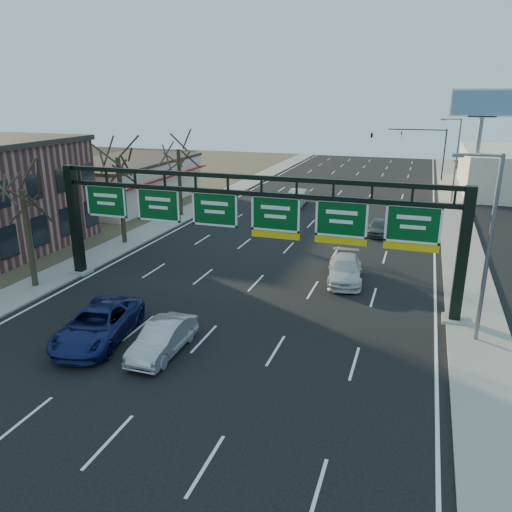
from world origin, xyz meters
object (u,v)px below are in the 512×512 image
(sign_gantry, at_px, (247,220))
(car_silver_sedan, at_px, (163,339))
(car_white_wagon, at_px, (345,270))
(car_blue_suv, at_px, (98,324))

(sign_gantry, relative_size, car_silver_sedan, 5.50)
(car_silver_sedan, height_order, car_white_wagon, car_white_wagon)
(sign_gantry, bearing_deg, car_blue_suv, -122.60)
(sign_gantry, distance_m, car_white_wagon, 7.68)
(car_blue_suv, xyz_separation_m, car_silver_sedan, (3.58, -0.13, -0.10))
(car_white_wagon, bearing_deg, sign_gantry, -148.58)
(car_silver_sedan, xyz_separation_m, car_white_wagon, (6.47, 12.09, 0.01))
(car_blue_suv, bearing_deg, car_white_wagon, 40.50)
(car_silver_sedan, bearing_deg, car_blue_suv, 177.58)
(car_blue_suv, height_order, car_white_wagon, car_blue_suv)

